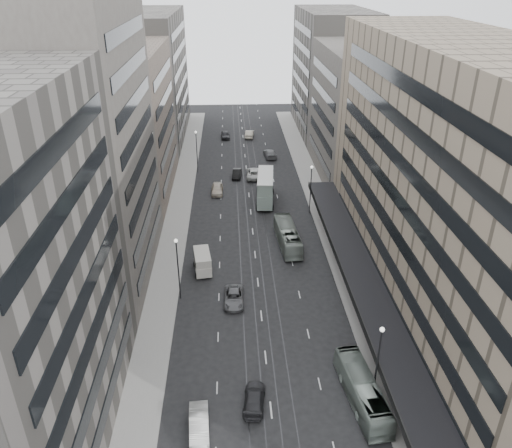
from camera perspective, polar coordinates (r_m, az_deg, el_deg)
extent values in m
plane|color=black|center=(53.10, 1.19, -15.70)|extent=(220.00, 220.00, 0.00)
cube|color=gray|center=(85.73, 7.39, 2.07)|extent=(4.00, 125.00, 0.15)
cube|color=gray|center=(84.84, -8.78, 1.69)|extent=(4.00, 125.00, 0.15)
cube|color=gray|center=(56.95, 22.86, 3.17)|extent=(15.00, 60.00, 30.00)
cube|color=black|center=(58.74, 12.48, -6.72)|extent=(4.40, 60.00, 0.50)
cube|color=#4F4A45|center=(97.12, 11.99, 12.21)|extent=(15.00, 28.00, 24.00)
cube|color=slate|center=(125.25, 8.68, 16.71)|extent=(15.00, 32.00, 28.00)
cube|color=#4F4A45|center=(63.57, -19.91, 8.03)|extent=(15.00, 26.00, 34.00)
cube|color=#706257|center=(89.91, -15.04, 11.03)|extent=(15.00, 28.00, 25.00)
cube|color=slate|center=(121.24, -12.23, 16.08)|extent=(15.00, 38.00, 28.00)
cylinder|color=#262628|center=(48.36, 13.66, -15.42)|extent=(0.16, 0.16, 8.00)
sphere|color=silver|center=(45.74, 14.23, -11.61)|extent=(0.44, 0.44, 0.44)
cylinder|color=#262628|center=(81.50, 6.25, 3.79)|extent=(0.16, 0.16, 8.00)
sphere|color=silver|center=(79.97, 6.40, 6.49)|extent=(0.44, 0.44, 0.44)
cylinder|color=#262628|center=(60.45, -8.87, -5.30)|extent=(0.16, 0.16, 8.00)
sphere|color=silver|center=(58.38, -9.15, -1.90)|extent=(0.44, 0.44, 0.44)
cylinder|color=#262628|center=(99.35, -6.77, 8.12)|extent=(0.16, 0.16, 8.00)
sphere|color=silver|center=(98.10, -6.90, 10.38)|extent=(0.44, 0.44, 0.44)
imported|color=gray|center=(49.54, 12.06, -18.10)|extent=(3.45, 10.28, 2.81)
imported|color=gray|center=(72.64, 3.63, -1.36)|extent=(3.23, 10.90, 3.00)
cube|color=gray|center=(85.93, 1.07, 3.55)|extent=(3.40, 9.47, 2.37)
cube|color=gray|center=(85.06, 1.08, 4.92)|extent=(3.32, 9.10, 2.06)
cube|color=silver|center=(84.65, 1.08, 5.60)|extent=(3.40, 9.47, 0.12)
cylinder|color=black|center=(83.41, 0.13, 1.90)|extent=(0.38, 1.05, 1.03)
cylinder|color=black|center=(83.37, 1.90, 1.87)|extent=(0.38, 1.05, 1.03)
cylinder|color=black|center=(89.49, 0.27, 3.73)|extent=(0.38, 1.05, 1.03)
cylinder|color=black|center=(89.45, 1.93, 3.70)|extent=(0.38, 1.05, 1.03)
cube|color=beige|center=(66.84, -6.11, -4.64)|extent=(2.63, 4.77, 1.40)
cube|color=#B8B2A6|center=(66.20, -6.16, -3.72)|extent=(2.57, 4.67, 1.10)
cylinder|color=black|center=(65.91, -6.85, -5.91)|extent=(0.30, 0.75, 0.73)
cylinder|color=black|center=(66.02, -5.07, -5.75)|extent=(0.30, 0.75, 0.73)
cylinder|color=black|center=(68.44, -7.05, -4.56)|extent=(0.30, 0.75, 0.73)
cylinder|color=black|center=(68.54, -5.35, -4.41)|extent=(0.30, 0.75, 0.73)
imported|color=beige|center=(47.03, -6.54, -21.77)|extent=(1.97, 4.89, 1.58)
imported|color=#5A5A5C|center=(60.95, -2.55, -8.39)|extent=(2.47, 5.13, 1.41)
imported|color=#242426|center=(48.87, -0.19, -19.29)|extent=(2.53, 5.00, 1.39)
imported|color=beige|center=(90.00, -4.46, 4.02)|extent=(2.10, 5.05, 1.71)
imported|color=black|center=(97.06, -2.20, 5.78)|extent=(1.99, 4.70, 1.51)
imported|color=beige|center=(96.95, -0.20, 5.84)|extent=(3.22, 6.33, 1.71)
imported|color=slate|center=(107.87, 1.60, 8.06)|extent=(2.78, 5.86, 1.65)
imported|color=#252628|center=(120.88, -3.54, 10.14)|extent=(2.15, 4.91, 1.65)
imported|color=beige|center=(121.35, -0.75, 10.27)|extent=(2.43, 5.34, 1.70)
imported|color=black|center=(47.16, 18.32, -22.57)|extent=(0.83, 0.65, 1.99)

